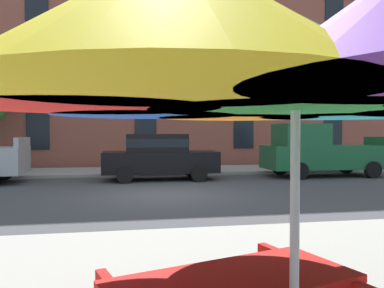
{
  "coord_description": "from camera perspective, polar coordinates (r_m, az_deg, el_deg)",
  "views": [
    {
      "loc": [
        -1.22,
        -11.25,
        1.8
      ],
      "look_at": [
        1.4,
        3.2,
        1.4
      ],
      "focal_mm": 36.2,
      "sensor_mm": 36.0,
      "label": 1
    }
  ],
  "objects": [
    {
      "name": "ground_plane",
      "position": [
        11.46,
        -4.08,
        -7.48
      ],
      "size": [
        120.0,
        120.0,
        0.0
      ],
      "primitive_type": "plane",
      "color": "#424244"
    },
    {
      "name": "patio_umbrella",
      "position": [
        2.52,
        15.05,
        10.88
      ],
      "size": [
        3.94,
        3.94,
        2.54
      ],
      "color": "silver",
      "rests_on": "ground"
    },
    {
      "name": "pickup_green",
      "position": [
        17.05,
        18.29,
        -1.12
      ],
      "size": [
        5.1,
        2.12,
        2.2
      ],
      "color": "#195933",
      "rests_on": "ground"
    },
    {
      "name": "sidewalk_far",
      "position": [
        18.18,
        -6.42,
        -3.94
      ],
      "size": [
        56.0,
        3.6,
        0.12
      ],
      "primitive_type": "cube",
      "color": "#9E998E",
      "rests_on": "ground"
    },
    {
      "name": "sedan_black",
      "position": [
        15.04,
        -4.91,
        -1.68
      ],
      "size": [
        4.4,
        1.98,
        1.78
      ],
      "color": "black",
      "rests_on": "ground"
    },
    {
      "name": "apartment_building",
      "position": [
        26.67,
        -7.68,
        11.48
      ],
      "size": [
        47.81,
        12.08,
        12.8
      ],
      "color": "#934C3D",
      "rests_on": "ground"
    }
  ]
}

